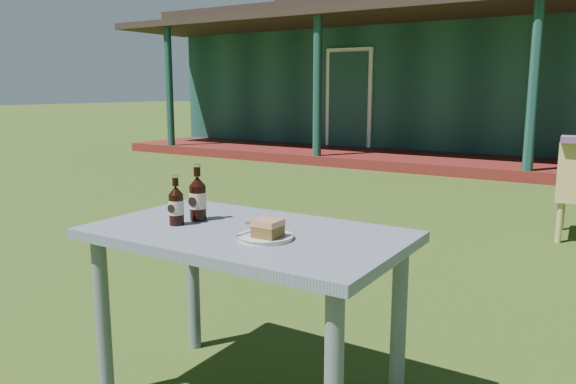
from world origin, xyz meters
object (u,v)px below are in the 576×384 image
Objects in this scene: cafe_table at (247,256)px; cola_bottle_far at (176,205)px; cake_slice at (268,228)px; plate at (265,237)px; cola_bottle_near at (198,198)px.

cafe_table is 0.34m from cola_bottle_far.
cafe_table is at bearing 151.94° from cake_slice.
cafe_table is 0.23m from cake_slice.
cola_bottle_far reaches higher than plate.
cola_bottle_far is at bearing 179.46° from cake_slice.
cola_bottle_near is at bearing 166.16° from plate.
cola_bottle_near is at bearing 81.13° from cola_bottle_far.
cafe_table is at bearing -6.52° from cola_bottle_near.
cola_bottle_far is (-0.28, -0.08, 0.18)m from cafe_table.
plate is at bearing -26.91° from cafe_table.
plate is 0.05m from cake_slice.
cafe_table is 6.04× the size of cola_bottle_far.
cake_slice is 0.44m from cola_bottle_near.
cafe_table is at bearing 153.09° from plate.
plate is 0.88× the size of cola_bottle_near.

